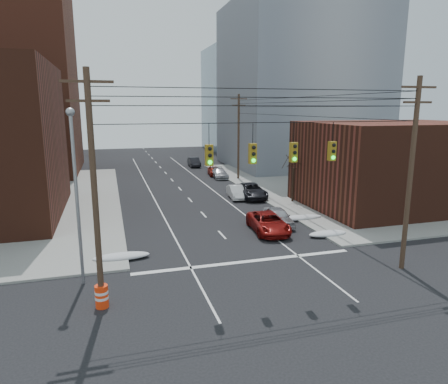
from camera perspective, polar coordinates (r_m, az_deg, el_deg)
ground at (r=19.60m, az=9.81°, el=-16.61°), size 160.00×160.00×0.00m
sidewalk_ne at (r=55.61m, az=22.87°, el=1.46°), size 40.00×40.00×0.15m
building_brick_far at (r=91.27m, az=-28.02°, el=8.52°), size 22.00×18.00×12.00m
building_office at (r=66.51m, az=10.80°, el=14.52°), size 22.00×20.00×25.00m
building_glass at (r=91.12m, az=4.35°, el=13.01°), size 20.00×18.00×22.00m
building_storefront at (r=40.97m, az=23.07°, el=3.56°), size 16.00×12.00×8.00m
utility_pole_left at (r=18.73m, az=-18.04°, el=0.50°), size 2.20×0.28×11.00m
utility_pole_right at (r=24.81m, az=25.13°, el=2.65°), size 2.20×0.28×11.00m
utility_pole_far at (r=52.12m, az=2.09°, el=8.08°), size 2.20×0.28×11.00m
traffic_signals at (r=20.09m, az=7.08°, el=5.74°), size 17.00×0.42×2.02m
street_light at (r=21.77m, az=-20.42°, el=1.22°), size 0.44×0.44×9.32m
bare_tree at (r=40.03m, az=9.83°, el=1.74°), size 2.09×2.20×4.93m
snow_nw at (r=26.03m, az=-14.45°, el=-8.91°), size 3.50×1.08×0.42m
snow_ne at (r=30.54m, az=14.60°, el=-5.77°), size 3.00×1.08×0.42m
snow_east_far at (r=34.31m, az=10.78°, el=-3.64°), size 4.00×1.08×0.42m
red_pickup at (r=30.66m, az=6.34°, el=-4.37°), size 2.88×5.43×1.45m
parked_car_a at (r=32.46m, az=7.75°, el=-3.52°), size 1.94×4.23×1.41m
parked_car_b at (r=41.67m, az=1.77°, el=-0.01°), size 1.82×4.15×1.33m
parked_car_c at (r=41.98m, az=3.94°, el=0.18°), size 2.95×5.63×1.51m
parked_car_d at (r=53.67m, az=-0.64°, el=2.69°), size 2.09×4.59×1.30m
parked_car_e at (r=55.92m, az=-1.41°, el=3.09°), size 2.06×4.12×1.35m
parked_car_f at (r=64.44m, az=-4.30°, el=4.29°), size 1.75×4.51×1.46m
lot_car_a at (r=37.02m, az=-28.36°, el=-2.81°), size 4.10×2.68×1.28m
lot_car_b at (r=41.43m, az=-24.66°, el=-1.04°), size 4.90×3.64×1.24m
lot_car_d at (r=46.64m, az=-28.97°, el=-0.06°), size 3.82×1.54×1.30m
construction_barrel at (r=20.37m, az=-17.07°, el=-14.02°), size 0.68×0.68×1.10m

